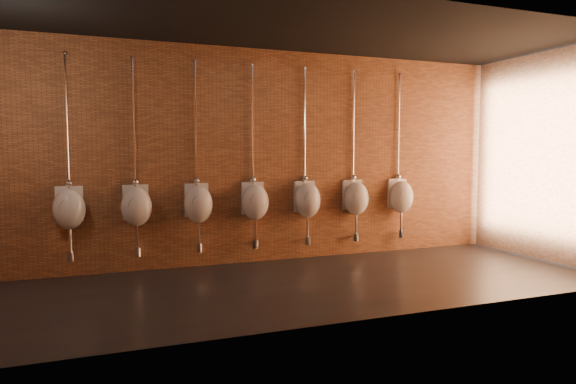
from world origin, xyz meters
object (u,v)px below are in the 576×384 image
at_px(urinal_1, 136,206).
at_px(urinal_3, 255,201).
at_px(urinal_6, 401,196).
at_px(urinal_2, 198,203).
at_px(urinal_5, 356,198).
at_px(urinal_0, 69,208).
at_px(urinal_4, 307,199).

distance_m(urinal_1, urinal_3, 1.69).
xyz_separation_m(urinal_3, urinal_6, (2.54, 0.00, 0.00)).
relative_size(urinal_2, urinal_6, 1.00).
bearing_deg(urinal_6, urinal_1, 180.00).
distance_m(urinal_2, urinal_5, 2.54).
height_order(urinal_0, urinal_4, same).
distance_m(urinal_4, urinal_5, 0.85).
xyz_separation_m(urinal_1, urinal_2, (0.85, 0.00, 0.00)).
bearing_deg(urinal_6, urinal_3, 180.00).
xyz_separation_m(urinal_0, urinal_3, (2.54, 0.00, 0.00)).
relative_size(urinal_2, urinal_3, 1.00).
distance_m(urinal_1, urinal_5, 3.39).
distance_m(urinal_1, urinal_4, 2.54).
height_order(urinal_2, urinal_4, same).
xyz_separation_m(urinal_2, urinal_4, (1.69, 0.00, 0.00)).
bearing_deg(urinal_5, urinal_0, 180.00).
distance_m(urinal_4, urinal_6, 1.69).
xyz_separation_m(urinal_1, urinal_4, (2.54, 0.00, 0.00)).
relative_size(urinal_0, urinal_2, 1.00).
bearing_deg(urinal_3, urinal_1, 180.00).
distance_m(urinal_1, urinal_2, 0.85).
distance_m(urinal_0, urinal_6, 5.08).
bearing_deg(urinal_1, urinal_4, 0.00).
height_order(urinal_0, urinal_3, same).
bearing_deg(urinal_4, urinal_5, 0.00).
xyz_separation_m(urinal_2, urinal_3, (0.85, 0.00, 0.00)).
bearing_deg(urinal_0, urinal_4, 0.00).
height_order(urinal_2, urinal_5, same).
xyz_separation_m(urinal_3, urinal_5, (1.69, 0.00, 0.00)).
xyz_separation_m(urinal_0, urinal_4, (3.39, 0.00, 0.00)).
relative_size(urinal_0, urinal_1, 1.00).
height_order(urinal_3, urinal_4, same).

